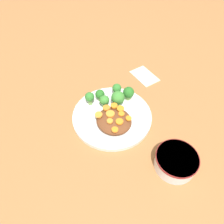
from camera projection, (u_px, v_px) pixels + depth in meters
ground_plane at (112, 118)px, 0.74m from camera, size 4.00×4.00×0.00m
plate at (112, 116)px, 0.73m from camera, size 0.26×0.26×0.02m
dip_bowl at (176, 161)px, 0.60m from camera, size 0.12×0.12×0.05m
stew_mound at (114, 121)px, 0.69m from camera, size 0.12×0.11×0.03m
broccoli_floret_0 at (104, 101)px, 0.73m from camera, size 0.03×0.03×0.05m
broccoli_floret_1 at (90, 97)px, 0.74m from camera, size 0.03×0.03×0.05m
broccoli_floret_2 at (128, 93)px, 0.75m from camera, size 0.04×0.04×0.05m
broccoli_floret_3 at (118, 98)px, 0.73m from camera, size 0.05×0.05×0.06m
broccoli_floret_4 at (117, 89)px, 0.77m from camera, size 0.03×0.03×0.05m
broccoli_floret_5 at (100, 95)px, 0.75m from camera, size 0.03×0.03×0.04m
carrot_slice_0 at (120, 109)px, 0.70m from camera, size 0.02×0.02×0.01m
carrot_slice_1 at (121, 115)px, 0.68m from camera, size 0.02×0.02×0.00m
carrot_slice_2 at (119, 122)px, 0.66m from camera, size 0.02×0.02×0.01m
carrot_slice_3 at (106, 108)px, 0.70m from camera, size 0.02×0.02×0.01m
carrot_slice_4 at (99, 115)px, 0.68m from camera, size 0.02×0.02×0.01m
carrot_slice_5 at (110, 121)px, 0.66m from camera, size 0.02×0.02×0.01m
carrot_slice_6 at (115, 130)px, 0.64m from camera, size 0.02×0.02×0.00m
carrot_slice_7 at (110, 114)px, 0.68m from camera, size 0.03×0.03×0.01m
carrot_slice_8 at (130, 117)px, 0.67m from camera, size 0.02×0.02×0.00m
carrot_slice_9 at (114, 106)px, 0.71m from camera, size 0.02×0.02×0.01m
napkin at (145, 76)px, 0.87m from camera, size 0.13×0.10×0.01m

